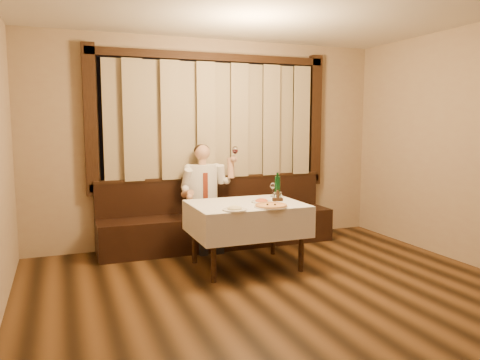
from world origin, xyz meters
name	(u,v)px	position (x,y,z in m)	size (l,w,h in m)	color
room	(274,141)	(0.00, 0.97, 1.50)	(5.01, 6.01, 2.81)	black
banquette	(218,223)	(0.00, 2.72, 0.31)	(3.20, 0.61, 0.94)	black
dining_table	(246,212)	(0.00, 1.70, 0.65)	(1.27, 0.97, 0.76)	black
pizza	(271,206)	(0.15, 1.36, 0.77)	(0.37, 0.37, 0.04)	white
pasta_red	(262,200)	(0.18, 1.67, 0.79)	(0.24, 0.24, 0.08)	white
pasta_cream	(235,207)	(-0.28, 1.32, 0.79)	(0.26, 0.26, 0.09)	white
green_bottle	(277,186)	(0.51, 1.94, 0.89)	(0.07, 0.07, 0.32)	#114F1E
table_wine_glass	(272,186)	(0.48, 2.02, 0.88)	(0.07, 0.07, 0.18)	white
cruet_caddy	(278,197)	(0.40, 1.70, 0.80)	(0.12, 0.08, 0.13)	black
seated_man	(205,189)	(-0.21, 2.63, 0.81)	(0.76, 0.57, 1.39)	black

